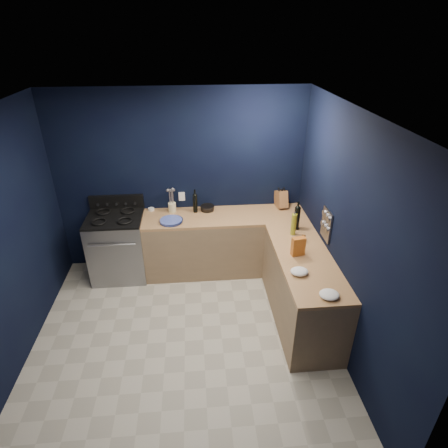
{
  "coord_description": "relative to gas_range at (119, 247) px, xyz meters",
  "views": [
    {
      "loc": [
        0.19,
        -3.16,
        3.28
      ],
      "look_at": [
        0.55,
        1.0,
        1.0
      ],
      "focal_mm": 29.46,
      "sensor_mm": 36.0,
      "label": 1
    }
  ],
  "objects": [
    {
      "name": "cab_right",
      "position": [
        2.37,
        -1.13,
        -0.03
      ],
      "size": [
        0.63,
        1.67,
        0.86
      ],
      "primitive_type": "cube",
      "color": "#8C6F4F",
      "rests_on": "floor"
    },
    {
      "name": "oil_bottle",
      "position": [
        2.35,
        -0.59,
        0.58
      ],
      "size": [
        0.07,
        0.07,
        0.29
      ],
      "primitive_type": "cylinder",
      "rotation": [
        0.0,
        0.0,
        -0.09
      ],
      "color": "olive",
      "rests_on": "top_right"
    },
    {
      "name": "lemon_basket",
      "position": [
        1.29,
        0.2,
        0.48
      ],
      "size": [
        0.25,
        0.25,
        0.07
      ],
      "primitive_type": "cylinder",
      "rotation": [
        0.0,
        0.0,
        0.38
      ],
      "color": "black",
      "rests_on": "top_back"
    },
    {
      "name": "top_back",
      "position": [
        1.53,
        0.02,
        0.42
      ],
      "size": [
        2.3,
        0.63,
        0.04
      ],
      "primitive_type": "cube",
      "color": "brown",
      "rests_on": "cab_back"
    },
    {
      "name": "cooktop",
      "position": [
        0.0,
        0.0,
        0.48
      ],
      "size": [
        0.76,
        0.66,
        0.03
      ],
      "primitive_type": "cube",
      "color": "black",
      "rests_on": "gas_range"
    },
    {
      "name": "backguard",
      "position": [
        0.0,
        0.3,
        0.58
      ],
      "size": [
        0.76,
        0.06,
        0.2
      ],
      "primitive_type": "cube",
      "color": "black",
      "rests_on": "gas_range"
    },
    {
      "name": "oven_door",
      "position": [
        0.0,
        -0.32,
        -0.01
      ],
      "size": [
        0.59,
        0.02,
        0.42
      ],
      "primitive_type": "cube",
      "color": "black",
      "rests_on": "gas_range"
    },
    {
      "name": "knife_block",
      "position": [
        2.38,
        0.23,
        0.56
      ],
      "size": [
        0.18,
        0.31,
        0.3
      ],
      "primitive_type": "cube",
      "rotation": [
        -0.31,
        0.0,
        0.15
      ],
      "color": "brown",
      "rests_on": "top_back"
    },
    {
      "name": "top_right",
      "position": [
        2.37,
        -1.13,
        0.42
      ],
      "size": [
        0.63,
        1.67,
        0.04
      ],
      "primitive_type": "cube",
      "color": "brown",
      "rests_on": "cab_right"
    },
    {
      "name": "ceiling",
      "position": [
        0.93,
        -1.42,
        2.15
      ],
      "size": [
        3.5,
        3.5,
        0.02
      ],
      "primitive_type": "cube",
      "color": "silver",
      "rests_on": "ground"
    },
    {
      "name": "wine_bottle_right",
      "position": [
        2.43,
        -0.45,
        0.59
      ],
      "size": [
        0.08,
        0.08,
        0.31
      ],
      "primitive_type": "cylinder",
      "rotation": [
        0.0,
        0.0,
        0.08
      ],
      "color": "black",
      "rests_on": "top_right"
    },
    {
      "name": "wine_bottle_back",
      "position": [
        1.12,
        0.16,
        0.57
      ],
      "size": [
        0.07,
        0.07,
        0.27
      ],
      "primitive_type": "cylinder",
      "rotation": [
        0.0,
        0.0,
        0.1
      ],
      "color": "black",
      "rests_on": "top_back"
    },
    {
      "name": "wall_back",
      "position": [
        0.93,
        0.34,
        0.84
      ],
      "size": [
        3.5,
        0.02,
        2.6
      ],
      "primitive_type": "cube",
      "color": "black",
      "rests_on": "ground"
    },
    {
      "name": "towel_end",
      "position": [
        2.4,
        -1.83,
        0.47
      ],
      "size": [
        0.24,
        0.22,
        0.06
      ],
      "primitive_type": "ellipsoid",
      "rotation": [
        0.0,
        0.0,
        -0.25
      ],
      "color": "white",
      "rests_on": "top_right"
    },
    {
      "name": "floor",
      "position": [
        0.93,
        -1.42,
        -0.47
      ],
      "size": [
        3.5,
        3.5,
        0.02
      ],
      "primitive_type": "cube",
      "color": "#ADA796",
      "rests_on": "ground"
    },
    {
      "name": "towel_front",
      "position": [
        2.21,
        -1.43,
        0.47
      ],
      "size": [
        0.24,
        0.22,
        0.07
      ],
      "primitive_type": "ellipsoid",
      "rotation": [
        0.0,
        0.0,
        -0.35
      ],
      "color": "white",
      "rests_on": "top_right"
    },
    {
      "name": "spice_jar_near",
      "position": [
        2.44,
        -0.77,
        0.49
      ],
      "size": [
        0.06,
        0.06,
        0.11
      ],
      "primitive_type": "cylinder",
      "rotation": [
        0.0,
        0.0,
        -0.34
      ],
      "color": "olive",
      "rests_on": "top_right"
    },
    {
      "name": "cab_back",
      "position": [
        1.53,
        0.02,
        -0.03
      ],
      "size": [
        2.3,
        0.63,
        0.86
      ],
      "primitive_type": "cube",
      "color": "#8C6F4F",
      "rests_on": "floor"
    },
    {
      "name": "wall_outlet",
      "position": [
        0.93,
        0.32,
        0.62
      ],
      "size": [
        0.09,
        0.02,
        0.13
      ],
      "primitive_type": "cube",
      "color": "white",
      "rests_on": "wall_back"
    },
    {
      "name": "plate_stack",
      "position": [
        0.78,
        -0.12,
        0.46
      ],
      "size": [
        0.37,
        0.37,
        0.04
      ],
      "primitive_type": "cylinder",
      "rotation": [
        0.0,
        0.0,
        0.26
      ],
      "color": "#404A98",
      "rests_on": "top_back"
    },
    {
      "name": "utensil_crock",
      "position": [
        0.79,
        0.2,
        0.51
      ],
      "size": [
        0.12,
        0.12,
        0.14
      ],
      "primitive_type": "cylinder",
      "rotation": [
        0.0,
        0.0,
        -0.12
      ],
      "color": "#F4E8C1",
      "rests_on": "top_back"
    },
    {
      "name": "wall_right",
      "position": [
        2.69,
        -1.42,
        0.84
      ],
      "size": [
        0.02,
        3.5,
        2.6
      ],
      "primitive_type": "cube",
      "color": "black",
      "rests_on": "ground"
    },
    {
      "name": "spice_jar_far",
      "position": [
        2.32,
        -0.91,
        0.48
      ],
      "size": [
        0.05,
        0.05,
        0.09
      ],
      "primitive_type": "cylinder",
      "rotation": [
        0.0,
        0.0,
        -0.02
      ],
      "color": "olive",
      "rests_on": "top_right"
    },
    {
      "name": "wall_front",
      "position": [
        0.93,
        -3.18,
        0.84
      ],
      "size": [
        3.5,
        0.02,
        2.6
      ],
      "primitive_type": "cube",
      "color": "black",
      "rests_on": "ground"
    },
    {
      "name": "crouton_bag",
      "position": [
        2.29,
        -1.06,
        0.55
      ],
      "size": [
        0.17,
        0.1,
        0.23
      ],
      "primitive_type": "cube",
      "rotation": [
        0.0,
        0.0,
        0.18
      ],
      "color": "#A72417",
      "rests_on": "top_right"
    },
    {
      "name": "spice_panel",
      "position": [
        2.67,
        -0.87,
        0.72
      ],
      "size": [
        0.02,
        0.28,
        0.38
      ],
      "primitive_type": "cube",
      "color": "gray",
      "rests_on": "wall_right"
    },
    {
      "name": "ramekin",
      "position": [
        0.48,
        0.27,
        0.46
      ],
      "size": [
        0.1,
        0.1,
        0.03
      ],
      "primitive_type": "cylinder",
      "rotation": [
        0.0,
        0.0,
        0.21
      ],
      "color": "white",
      "rests_on": "top_back"
    },
    {
      "name": "gas_range",
      "position": [
        0.0,
        0.0,
        0.0
      ],
      "size": [
        0.76,
        0.66,
        0.92
      ],
      "primitive_type": "cube",
      "color": "gray",
      "rests_on": "floor"
    }
  ]
}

